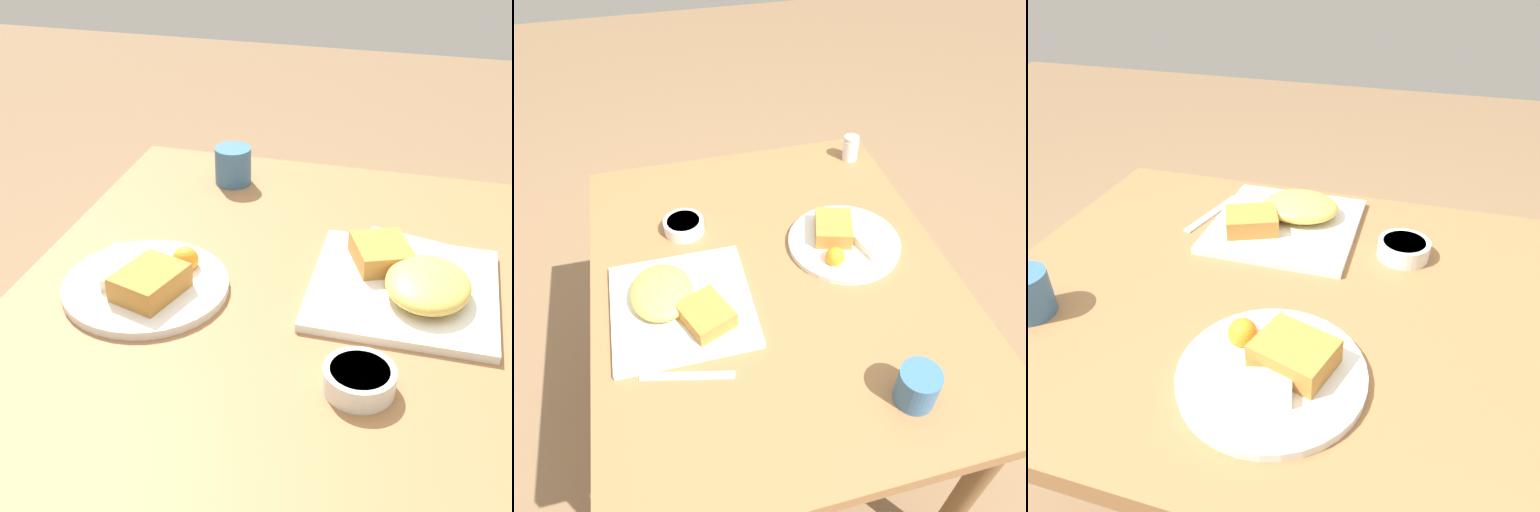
# 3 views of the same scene
# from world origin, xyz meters

# --- Properties ---
(dining_table) EXTENTS (0.99, 0.79, 0.72)m
(dining_table) POSITION_xyz_m (0.00, 0.00, 0.63)
(dining_table) COLOR olive
(dining_table) RESTS_ON ground_plane
(plate_square_near) EXTENTS (0.29, 0.29, 0.06)m
(plate_square_near) POSITION_xyz_m (0.05, -0.22, 0.74)
(plate_square_near) COLOR white
(plate_square_near) RESTS_ON dining_table
(plate_oval_far) EXTENTS (0.26, 0.26, 0.05)m
(plate_oval_far) POSITION_xyz_m (-0.05, 0.18, 0.73)
(plate_oval_far) COLOR white
(plate_oval_far) RESTS_ON dining_table
(sauce_ramekin) EXTENTS (0.10, 0.10, 0.03)m
(sauce_ramekin) POSITION_xyz_m (-0.19, -0.17, 0.73)
(sauce_ramekin) COLOR white
(sauce_ramekin) RESTS_ON dining_table
(butter_knife) EXTENTS (0.06, 0.17, 0.00)m
(butter_knife) POSITION_xyz_m (0.21, -0.22, 0.72)
(butter_knife) COLOR silver
(butter_knife) RESTS_ON dining_table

